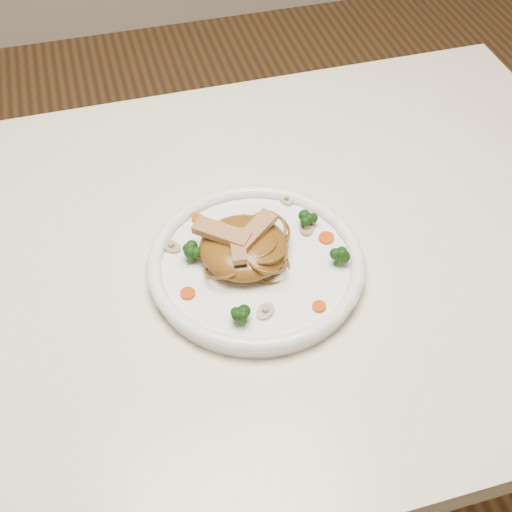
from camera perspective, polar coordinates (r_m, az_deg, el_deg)
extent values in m
plane|color=#53301C|center=(1.57, -1.02, -18.40)|extent=(4.00, 4.00, 0.00)
cube|color=white|center=(0.95, -1.60, -0.40)|extent=(1.20, 0.80, 0.04)
cylinder|color=brown|center=(1.60, 14.56, 3.35)|extent=(0.06, 0.06, 0.71)
cylinder|color=white|center=(0.90, 0.00, -0.93)|extent=(0.38, 0.38, 0.02)
ellipsoid|color=brown|center=(0.89, -1.04, 0.75)|extent=(0.15, 0.15, 0.04)
cube|color=tan|center=(0.88, -0.13, 2.17)|extent=(0.07, 0.06, 0.01)
cube|color=tan|center=(0.88, -2.93, 1.99)|extent=(0.07, 0.07, 0.01)
cube|color=tan|center=(0.86, -1.52, 0.85)|extent=(0.03, 0.06, 0.01)
cylinder|color=#D64507|center=(0.96, 1.03, 3.36)|extent=(0.03, 0.03, 0.00)
cylinder|color=#D64507|center=(0.87, -5.82, -3.18)|extent=(0.02, 0.02, 0.00)
cylinder|color=#D64507|center=(0.93, 6.01, 1.54)|extent=(0.03, 0.03, 0.00)
cylinder|color=#D64507|center=(0.96, -4.97, 3.16)|extent=(0.02, 0.02, 0.00)
cylinder|color=#D64507|center=(0.85, 5.39, -4.30)|extent=(0.02, 0.02, 0.00)
cylinder|color=#BEAF8F|center=(0.84, 0.81, -4.74)|extent=(0.04, 0.04, 0.01)
cylinder|color=#BEAF8F|center=(0.94, 4.32, 2.34)|extent=(0.04, 0.04, 0.01)
cylinder|color=#BEAF8F|center=(0.92, -7.18, 0.75)|extent=(0.04, 0.04, 0.01)
cylinder|color=#BEAF8F|center=(0.98, 2.59, 4.74)|extent=(0.03, 0.03, 0.01)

